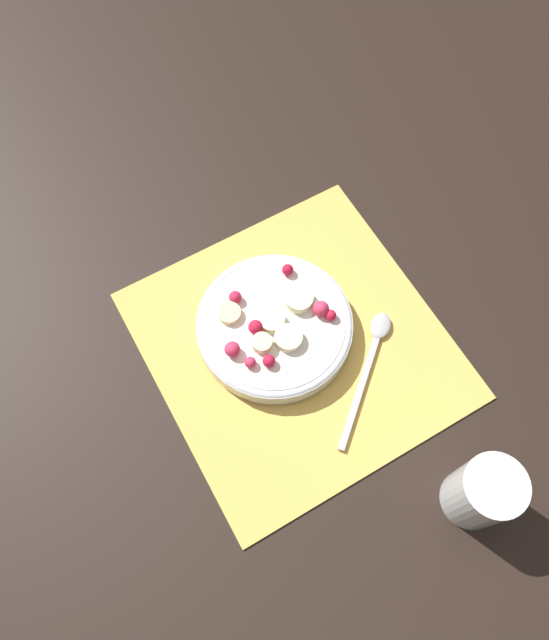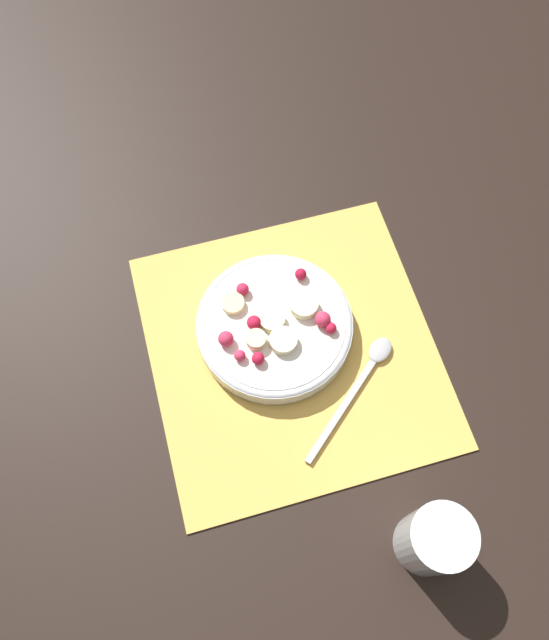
# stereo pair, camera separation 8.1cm
# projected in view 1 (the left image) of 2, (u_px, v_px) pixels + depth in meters

# --- Properties ---
(ground_plane) EXTENTS (3.00, 3.00, 0.00)m
(ground_plane) POSITION_uv_depth(u_px,v_px,m) (296.00, 345.00, 0.84)
(ground_plane) COLOR black
(placemat) EXTENTS (0.39, 0.37, 0.01)m
(placemat) POSITION_uv_depth(u_px,v_px,m) (296.00, 344.00, 0.84)
(placemat) COLOR #E0B251
(placemat) RESTS_ON ground_plane
(fruit_bowl) EXTENTS (0.21, 0.21, 0.05)m
(fruit_bowl) POSITION_uv_depth(u_px,v_px,m) (275.00, 326.00, 0.82)
(fruit_bowl) COLOR silver
(fruit_bowl) RESTS_ON placemat
(spoon) EXTENTS (0.14, 0.16, 0.01)m
(spoon) POSITION_uv_depth(u_px,v_px,m) (372.00, 352.00, 0.83)
(spoon) COLOR #B2B2B7
(spoon) RESTS_ON placemat
(drinking_glass) EXTENTS (0.07, 0.07, 0.10)m
(drinking_glass) POSITION_uv_depth(u_px,v_px,m) (482.00, 493.00, 0.71)
(drinking_glass) COLOR white
(drinking_glass) RESTS_ON ground_plane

